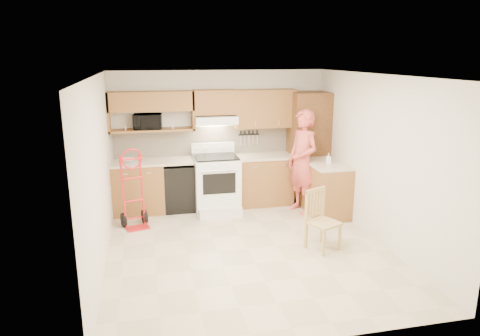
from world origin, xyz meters
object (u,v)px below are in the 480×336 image
object	(u,v)px
hand_truck	(134,192)
microwave	(148,121)
dining_chair	(324,221)
person	(302,162)
range	(217,179)

from	to	relation	value
hand_truck	microwave	bearing A→B (deg)	55.97
dining_chair	hand_truck	bearing A→B (deg)	126.39
microwave	hand_truck	world-z (taller)	microwave
person	dining_chair	distance (m)	1.69
range	dining_chair	xyz separation A→B (m)	(1.23, -2.01, -0.15)
dining_chair	range	bearing A→B (deg)	96.74
microwave	dining_chair	size ratio (longest dim) A/B	0.55
person	hand_truck	xyz separation A→B (m)	(-2.93, -0.13, -0.33)
microwave	person	bearing A→B (deg)	-9.79
dining_chair	person	bearing A→B (deg)	56.32
person	dining_chair	size ratio (longest dim) A/B	2.10
range	person	world-z (taller)	person
microwave	range	bearing A→B (deg)	-10.20
range	person	xyz separation A→B (m)	(1.48, -0.40, 0.34)
person	hand_truck	size ratio (longest dim) A/B	1.55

